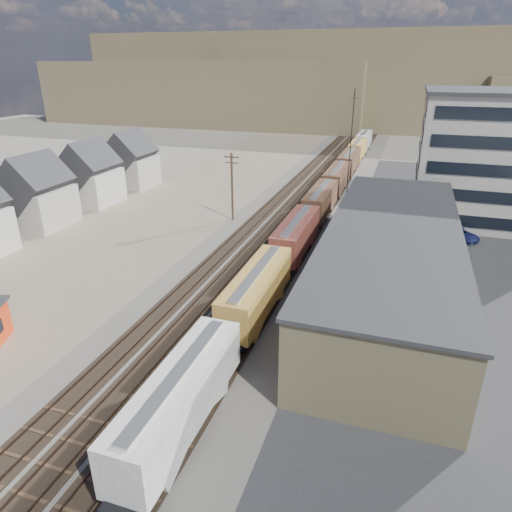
% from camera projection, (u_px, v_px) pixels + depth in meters
% --- Properties ---
extents(ground, '(300.00, 300.00, 0.00)m').
position_uv_depth(ground, '(123.00, 430.00, 29.57)').
color(ground, '#6B6356').
rests_on(ground, ground).
extents(ballast_bed, '(18.00, 200.00, 0.06)m').
position_uv_depth(ballast_bed, '(300.00, 210.00, 73.19)').
color(ballast_bed, '#4C4742').
rests_on(ballast_bed, ground).
extents(dirt_yard, '(24.00, 180.00, 0.03)m').
position_uv_depth(dirt_yard, '(159.00, 216.00, 70.25)').
color(dirt_yard, '#73604F').
rests_on(dirt_yard, ground).
extents(asphalt_lot, '(26.00, 120.00, 0.04)m').
position_uv_depth(asphalt_lot, '(453.00, 264.00, 53.74)').
color(asphalt_lot, '#232326').
rests_on(asphalt_lot, ground).
extents(rail_tracks, '(11.40, 200.00, 0.24)m').
position_uv_depth(rail_tracks, '(297.00, 209.00, 73.32)').
color(rail_tracks, black).
rests_on(rail_tracks, ground).
extents(freight_train, '(3.00, 119.74, 4.46)m').
position_uv_depth(freight_train, '(329.00, 188.00, 74.68)').
color(freight_train, black).
rests_on(freight_train, ground).
extents(warehouse, '(12.40, 40.40, 7.25)m').
position_uv_depth(warehouse, '(390.00, 260.00, 45.62)').
color(warehouse, tan).
rests_on(warehouse, ground).
extents(office_tower, '(22.60, 18.60, 18.45)m').
position_uv_depth(office_tower, '(499.00, 157.00, 65.80)').
color(office_tower, '#9E998E').
rests_on(office_tower, ground).
extents(utility_pole_north, '(2.20, 0.32, 10.00)m').
position_uv_depth(utility_pole_north, '(232.00, 185.00, 66.59)').
color(utility_pole_north, '#382619').
rests_on(utility_pole_north, ground).
extents(radio_mast, '(1.20, 0.16, 18.00)m').
position_uv_depth(radio_mast, '(351.00, 144.00, 76.60)').
color(radio_mast, black).
rests_on(radio_mast, ground).
extents(townhouse_row, '(8.15, 68.16, 10.47)m').
position_uv_depth(townhouse_row, '(3.00, 208.00, 59.51)').
color(townhouse_row, '#B7B2A8').
rests_on(townhouse_row, ground).
extents(hills_north, '(265.00, 80.00, 32.00)m').
position_uv_depth(hills_north, '(374.00, 84.00, 170.50)').
color(hills_north, brown).
rests_on(hills_north, ground).
extents(parked_car_blue, '(5.38, 5.51, 1.47)m').
position_uv_depth(parked_car_blue, '(460.00, 234.00, 60.84)').
color(parked_car_blue, navy).
rests_on(parked_car_blue, ground).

